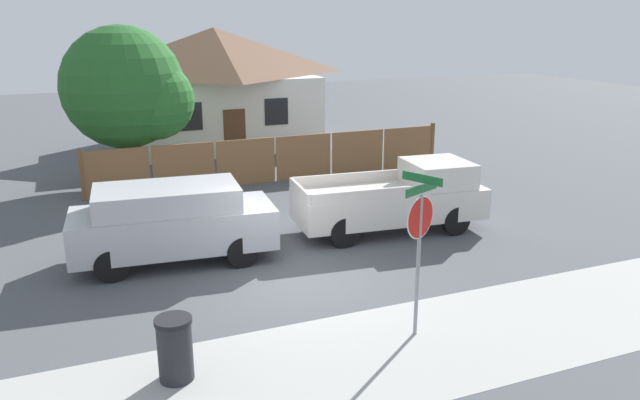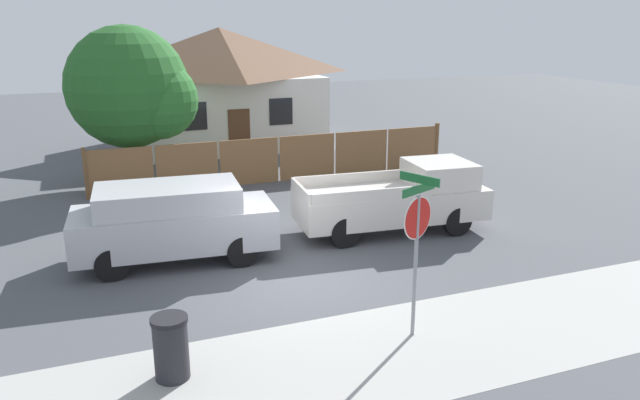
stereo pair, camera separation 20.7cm
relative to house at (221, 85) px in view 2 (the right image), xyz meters
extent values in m
plane|color=#4C4F54|center=(-1.99, -15.55, -2.67)|extent=(80.00, 80.00, 0.00)
cube|color=#A3A39E|center=(-1.99, -19.15, -2.67)|extent=(36.00, 3.20, 0.01)
cube|color=brown|center=(-4.99, -7.26, -1.88)|extent=(2.04, 0.06, 1.58)
cube|color=brown|center=(-2.86, -7.26, -1.88)|extent=(2.04, 0.06, 1.58)
cube|color=brown|center=(-0.73, -7.26, -1.88)|extent=(2.04, 0.06, 1.58)
cube|color=brown|center=(1.39, -7.26, -1.88)|extent=(2.04, 0.06, 1.58)
cube|color=brown|center=(3.52, -7.26, -1.88)|extent=(2.04, 0.06, 1.58)
cube|color=brown|center=(5.65, -7.26, -1.88)|extent=(2.04, 0.06, 1.58)
cube|color=brown|center=(-6.05, -7.26, -1.83)|extent=(0.12, 0.12, 1.68)
cube|color=brown|center=(6.71, -7.26, -1.83)|extent=(0.12, 0.12, 1.68)
cube|color=white|center=(0.00, 0.00, -1.11)|extent=(8.00, 6.01, 3.12)
pyramid|color=brown|center=(0.00, 0.00, 1.46)|extent=(8.64, 6.49, 2.03)
cube|color=black|center=(-1.80, -3.02, -0.86)|extent=(1.00, 0.04, 1.10)
cube|color=black|center=(1.80, -3.02, -0.86)|extent=(1.00, 0.04, 1.10)
cube|color=brown|center=(0.00, -3.02, -1.67)|extent=(0.90, 0.04, 2.00)
cylinder|color=brown|center=(-4.45, -5.81, -1.76)|extent=(0.40, 0.40, 1.82)
sphere|color=#235B23|center=(-4.45, -5.81, 0.67)|extent=(4.06, 4.06, 4.06)
sphere|color=#266326|center=(-3.53, -6.32, 0.27)|extent=(2.64, 2.64, 2.64)
cube|color=#B7B7BC|center=(-4.24, -13.47, -1.85)|extent=(4.80, 2.29, 0.94)
cube|color=#B7B7BC|center=(-4.35, -13.46, -1.10)|extent=(3.40, 2.01, 0.55)
cube|color=black|center=(-2.81, -13.59, -1.10)|extent=(0.20, 1.66, 0.47)
cylinder|color=black|center=(-2.72, -12.76, -2.30)|extent=(0.75, 0.22, 0.75)
cylinder|color=black|center=(-2.87, -14.42, -2.30)|extent=(0.75, 0.22, 0.75)
cylinder|color=black|center=(-5.60, -12.51, -2.30)|extent=(0.75, 0.22, 0.75)
cylinder|color=black|center=(-5.75, -14.17, -2.30)|extent=(0.75, 0.22, 0.75)
cube|color=silver|center=(1.49, -13.47, -1.89)|extent=(5.22, 2.29, 0.81)
cube|color=silver|center=(2.88, -13.59, -1.16)|extent=(1.77, 1.84, 0.66)
cube|color=silver|center=(0.71, -12.52, -1.34)|extent=(3.18, 0.36, 0.28)
cube|color=silver|center=(0.56, -14.27, -1.34)|extent=(3.18, 0.36, 0.28)
cube|color=silver|center=(-0.99, -13.25, -1.34)|extent=(0.23, 1.76, 0.28)
cylinder|color=black|center=(3.13, -12.79, -2.28)|extent=(0.79, 0.22, 0.79)
cylinder|color=black|center=(2.99, -14.42, -2.28)|extent=(0.79, 0.22, 0.79)
cylinder|color=black|center=(0.00, -12.52, -2.28)|extent=(0.79, 0.22, 0.79)
cylinder|color=black|center=(-0.15, -14.14, -2.28)|extent=(0.79, 0.22, 0.79)
cylinder|color=gray|center=(-0.80, -18.74, -1.34)|extent=(0.07, 0.07, 2.67)
cylinder|color=red|center=(-0.80, -18.74, -0.42)|extent=(0.67, 0.32, 0.73)
cylinder|color=white|center=(-0.80, -18.74, -0.42)|extent=(0.71, 0.33, 0.77)
cube|color=#19602D|center=(-0.80, -18.74, 0.10)|extent=(0.84, 0.39, 0.15)
cube|color=#19602D|center=(-0.80, -18.74, 0.28)|extent=(0.36, 0.75, 0.15)
cylinder|color=#28282D|center=(-5.10, -18.58, -2.18)|extent=(0.56, 0.56, 0.99)
cylinder|color=black|center=(-5.10, -18.58, -1.64)|extent=(0.59, 0.59, 0.08)
camera|label=1|loc=(-6.31, -27.60, 2.93)|focal=35.00mm
camera|label=2|loc=(-6.12, -27.68, 2.93)|focal=35.00mm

